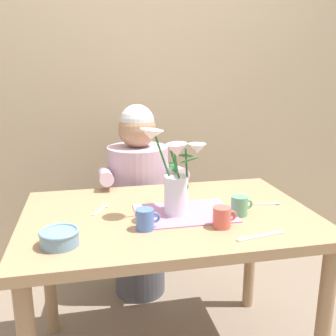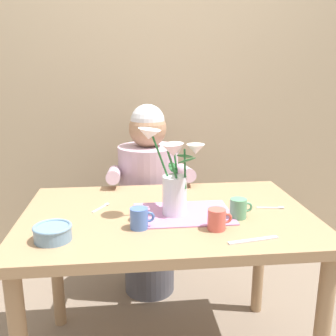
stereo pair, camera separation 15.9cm
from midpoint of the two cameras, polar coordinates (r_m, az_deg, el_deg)
The scene contains 12 objects.
wood_panel_backdrop at distance 2.54m, azimuth -0.83°, elevation 12.99°, with size 4.00×0.10×2.50m, color tan.
dining_table at distance 1.64m, azimuth 2.73°, elevation -9.89°, with size 1.20×0.80×0.74m.
seated_person at distance 2.23m, azimuth -0.85°, elevation -5.28°, with size 0.45×0.47×1.14m.
striped_placemat at distance 1.59m, azimuth 5.12°, elevation -6.84°, with size 0.40×0.28×0.01m, color #B275A3.
flower_vase at distance 1.53m, azimuth 3.81°, elevation -1.15°, with size 0.28×0.26×0.36m.
ceramic_bowl at distance 1.39m, azimuth -13.69°, elevation -9.36°, with size 0.14×0.14×0.06m.
dinner_knife at distance 1.41m, azimuth 15.87°, elevation -10.38°, with size 0.19×0.02×0.01m, color silver.
ceramic_mug at distance 1.58m, azimuth 13.38°, elevation -5.92°, with size 0.09×0.07×0.08m.
coffee_cup at distance 1.44m, azimuth -1.09°, elevation -7.57°, with size 0.09×0.07×0.08m.
tea_cup at distance 1.45m, azimuth 10.50°, elevation -7.60°, with size 0.09×0.07×0.08m.
spoon_0 at distance 1.68m, azimuth -6.95°, elevation -5.72°, with size 0.07×0.11×0.01m.
spoon_1 at distance 1.74m, azimuth 18.26°, elevation -5.68°, with size 0.12×0.03×0.01m.
Camera 2 is at (-0.16, -1.49, 1.32)m, focal length 40.84 mm.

